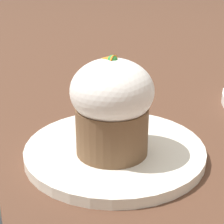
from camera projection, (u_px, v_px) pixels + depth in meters
The scene contains 4 objects.
ground_plane at pixel (115, 155), 0.43m from camera, with size 4.00×4.00×0.00m, color #513323.
dessert_plate at pixel (115, 150), 0.43m from camera, with size 0.21×0.21×0.01m.
carrot_cake at pixel (112, 106), 0.39m from camera, with size 0.09×0.09×0.11m.
spoon at pixel (102, 142), 0.43m from camera, with size 0.09×0.10×0.01m.
Camera 1 is at (-0.22, 0.31, 0.21)m, focal length 60.00 mm.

